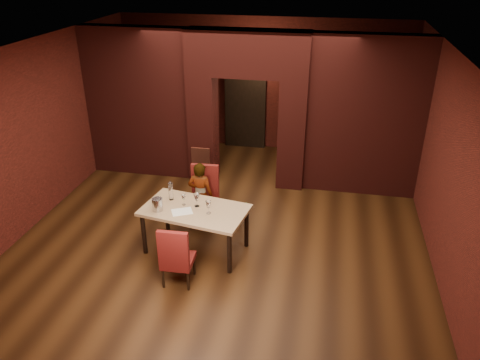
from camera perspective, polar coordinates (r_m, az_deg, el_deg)
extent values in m
plane|color=#402410|center=(8.61, -1.63, -5.79)|extent=(8.00, 8.00, 0.00)
cube|color=silver|center=(7.41, -1.95, 15.63)|extent=(7.00, 8.00, 0.04)
cube|color=maroon|center=(11.60, 2.71, 11.49)|extent=(7.00, 0.04, 3.20)
cube|color=maroon|center=(4.61, -13.30, -14.87)|extent=(7.00, 0.04, 3.20)
cube|color=maroon|center=(9.26, -23.49, 5.38)|extent=(0.04, 8.00, 3.20)
cube|color=maroon|center=(7.91, 23.79, 1.88)|extent=(0.04, 8.00, 3.20)
cube|color=maroon|center=(10.06, -4.50, 6.38)|extent=(0.55, 0.55, 2.30)
cube|color=maroon|center=(9.74, 6.39, 5.61)|extent=(0.55, 0.55, 2.30)
cube|color=maroon|center=(9.42, 0.93, 15.19)|extent=(2.45, 0.55, 0.90)
cube|color=maroon|center=(10.38, -12.22, 9.11)|extent=(2.28, 0.35, 3.20)
cube|color=maroon|center=(9.59, 15.01, 7.38)|extent=(2.28, 0.35, 3.20)
cube|color=#AD4A32|center=(10.02, -4.82, 2.59)|extent=(0.40, 0.03, 0.50)
cube|color=black|center=(11.77, 0.66, 8.94)|extent=(0.90, 0.08, 2.10)
cube|color=black|center=(11.73, 0.63, 8.88)|extent=(1.02, 0.04, 2.22)
cube|color=tan|center=(7.85, -5.42, -6.01)|extent=(1.82, 1.21, 0.79)
cube|color=maroon|center=(8.47, -4.51, -2.11)|extent=(0.53, 0.53, 1.10)
cube|color=maroon|center=(7.12, -7.60, -8.88)|extent=(0.47, 0.47, 1.00)
imported|color=silver|center=(8.41, -4.84, -1.81)|extent=(0.47, 0.32, 1.25)
cube|color=white|center=(7.58, -7.09, -3.85)|extent=(0.39, 0.36, 0.00)
cylinder|color=#ABAAB2|center=(7.63, -10.03, -2.96)|extent=(0.17, 0.17, 0.21)
cylinder|color=white|center=(7.89, -8.44, -1.30)|extent=(0.08, 0.08, 0.33)
imported|color=#346629|center=(8.65, -0.53, -3.89)|extent=(0.52, 0.52, 0.44)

